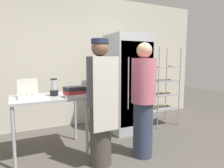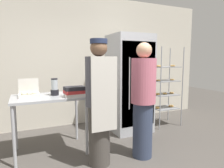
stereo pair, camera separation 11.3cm
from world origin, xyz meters
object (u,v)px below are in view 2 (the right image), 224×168
baking_rack (165,88)px  blender_pitcher (55,88)px  donut_box (29,94)px  person_customer (143,100)px  binder_stack (75,92)px  person_baker (99,101)px  refrigerator (129,83)px

baking_rack → blender_pitcher: (-2.44, -0.33, 0.18)m
donut_box → person_customer: size_ratio=0.17×
blender_pitcher → binder_stack: bearing=-42.1°
donut_box → person_baker: (0.86, -0.71, -0.05)m
blender_pitcher → person_customer: 1.39m
person_baker → person_customer: person_baker is taller
donut_box → person_customer: 1.72m
binder_stack → blender_pitcher: bearing=137.9°
binder_stack → person_baker: 0.52m
person_baker → person_customer: size_ratio=1.01×
refrigerator → baking_rack: (0.89, -0.03, -0.14)m
person_baker → binder_stack: bearing=116.4°
baking_rack → person_baker: person_baker is taller
person_customer → binder_stack: bearing=150.6°
refrigerator → donut_box: (-1.92, -0.35, -0.02)m
refrigerator → person_baker: refrigerator is taller
binder_stack → person_customer: 1.04m
refrigerator → person_customer: size_ratio=1.14×
donut_box → binder_stack: donut_box is taller
refrigerator → person_baker: bearing=-135.0°
refrigerator → donut_box: refrigerator is taller
person_baker → person_customer: 0.68m
donut_box → person_baker: size_ratio=0.17×
refrigerator → donut_box: bearing=-169.7°
binder_stack → person_baker: (0.23, -0.46, -0.08)m
baking_rack → donut_box: bearing=-173.6°
person_baker → baking_rack: bearing=27.7°
baking_rack → person_customer: (-1.27, -1.07, 0.03)m
binder_stack → person_customer: (0.90, -0.51, -0.11)m
donut_box → binder_stack: 0.68m
person_baker → donut_box: bearing=140.7°
baking_rack → binder_stack: 2.25m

